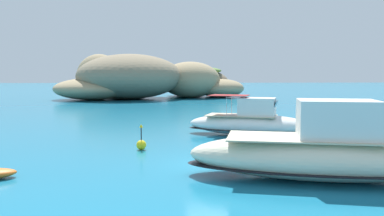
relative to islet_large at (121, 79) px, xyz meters
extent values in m
plane|color=#197093|center=(9.72, -53.92, -3.45)|extent=(400.00, 400.00, 0.00)
ellipsoid|color=#84755B|center=(1.80, -0.80, 0.52)|extent=(25.72, 25.37, 7.94)
ellipsoid|color=#9E8966|center=(-3.72, -0.58, 0.50)|extent=(8.35, 8.11, 7.91)
ellipsoid|color=#9E8966|center=(-4.73, -2.93, -1.59)|extent=(17.97, 17.70, 3.72)
ellipsoid|color=#9E8966|center=(-0.85, 5.67, -0.70)|extent=(9.97, 12.10, 5.50)
ellipsoid|color=#9E8966|center=(2.17, 3.45, -0.91)|extent=(9.45, 9.47, 5.08)
ellipsoid|color=#9E8966|center=(12.54, 2.24, -0.09)|extent=(15.59, 15.53, 6.72)
ellipsoid|color=#756651|center=(17.23, 5.64, -1.03)|extent=(6.51, 6.90, 4.83)
ellipsoid|color=#9E8966|center=(11.23, 6.71, -1.52)|extent=(4.98, 5.93, 3.85)
ellipsoid|color=#84755B|center=(12.37, 8.69, -2.04)|extent=(11.59, 11.48, 2.82)
ellipsoid|color=#9E8966|center=(18.42, 2.38, -1.71)|extent=(11.80, 11.67, 3.49)
ellipsoid|color=olive|center=(14.92, 5.17, 1.61)|extent=(7.84, 7.12, 1.41)
ellipsoid|color=white|center=(13.51, -44.89, -2.70)|extent=(9.16, 5.60, 1.50)
ellipsoid|color=black|center=(13.51, -44.89, -3.04)|extent=(9.34, 5.72, 0.18)
cube|color=#C6B793|center=(12.89, -44.66, -2.07)|extent=(5.32, 3.82, 0.06)
cube|color=silver|center=(13.92, -45.05, -1.42)|extent=(2.96, 2.60, 1.23)
cube|color=#2D4756|center=(15.09, -45.50, -1.30)|extent=(0.87, 1.70, 0.65)
cylinder|color=silver|center=(16.72, -46.12, -1.89)|extent=(0.69, 1.74, 0.04)
cube|color=maroon|center=(12.07, -44.34, -0.66)|extent=(3.20, 2.86, 0.04)
cylinder|color=silver|center=(12.40, -43.48, -1.36)|extent=(0.03, 0.03, 1.41)
cylinder|color=silver|center=(11.74, -45.21, -1.36)|extent=(0.03, 0.03, 1.41)
ellipsoid|color=beige|center=(13.75, -56.88, -2.53)|extent=(11.25, 5.80, 1.83)
ellipsoid|color=black|center=(13.75, -56.88, -2.95)|extent=(11.48, 5.91, 0.22)
cube|color=#C6B793|center=(12.97, -56.68, -1.75)|extent=(6.43, 4.13, 0.06)
cube|color=silver|center=(14.27, -57.01, -0.97)|extent=(3.49, 2.94, 1.51)
cube|color=#2D4756|center=(15.76, -57.39, -0.82)|extent=(0.84, 2.12, 0.80)
sphere|color=yellow|center=(6.15, -49.84, -3.17)|extent=(0.56, 0.56, 0.56)
cylinder|color=black|center=(6.15, -49.84, -2.67)|extent=(0.06, 0.06, 1.00)
cone|color=yellow|center=(6.15, -49.84, -2.07)|extent=(0.20, 0.20, 0.20)
camera|label=1|loc=(7.36, -72.26, 0.77)|focal=37.33mm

